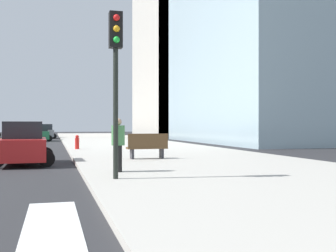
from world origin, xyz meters
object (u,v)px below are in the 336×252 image
park_bench (147,147)px  traffic_light_near_corner (116,61)px  car_gray_sixth (46,132)px  pedestrian_waiting_east (118,142)px  car_red_fourth (23,144)px  car_green_fifth (40,134)px  fire_hydrant (77,142)px

park_bench → traffic_light_near_corner: bearing=159.7°
car_gray_sixth → pedestrian_waiting_east: size_ratio=2.42×
car_red_fourth → pedestrian_waiting_east: (3.20, -5.12, 0.25)m
car_red_fourth → car_gray_sixth: (0.35, 36.51, 0.01)m
car_green_fifth → fire_hydrant: 19.16m
fire_hydrant → traffic_light_near_corner: bearing=-89.3°
car_red_fourth → traffic_light_near_corner: size_ratio=0.88×
car_green_fifth → park_bench: size_ratio=2.13×
car_green_fifth → fire_hydrant: car_green_fifth is taller
car_green_fifth → pedestrian_waiting_east: size_ratio=2.25×
car_red_fourth → fire_hydrant: (2.67, 8.47, -0.26)m
park_bench → fire_hydrant: bearing=15.8°
car_green_fifth → car_gray_sixth: size_ratio=0.93×
park_bench → pedestrian_waiting_east: 5.31m
car_green_fifth → park_bench: 28.17m
car_red_fourth → park_bench: size_ratio=2.24×
car_green_fifth → pedestrian_waiting_east: pedestrian_waiting_east is taller
car_green_fifth → park_bench: bearing=99.3°
car_red_fourth → park_bench: (5.24, -0.23, -0.15)m
car_gray_sixth → park_bench: bearing=95.3°
park_bench → pedestrian_waiting_east: pedestrian_waiting_east is taller
car_green_fifth → park_bench: car_green_fifth is taller
park_bench → fire_hydrant: size_ratio=2.03×
car_green_fifth → traffic_light_near_corner: size_ratio=0.83×
pedestrian_waiting_east → fire_hydrant: pedestrian_waiting_east is taller
traffic_light_near_corner → pedestrian_waiting_east: size_ratio=2.70×
pedestrian_waiting_east → car_gray_sixth: bearing=-5.3°
car_gray_sixth → pedestrian_waiting_east: pedestrian_waiting_east is taller
pedestrian_waiting_east → fire_hydrant: (-0.53, 13.59, -0.51)m
pedestrian_waiting_east → car_green_fifth: bearing=-3.5°
park_bench → fire_hydrant: (-2.57, 8.70, -0.11)m
car_red_fourth → car_green_fifth: bearing=-91.3°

